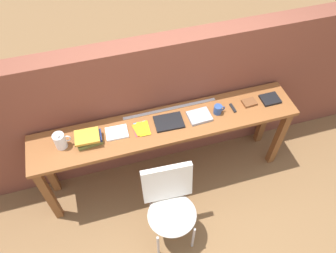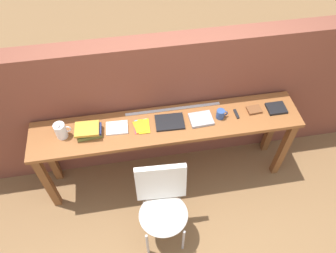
# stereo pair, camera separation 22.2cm
# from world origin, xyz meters

# --- Properties ---
(ground_plane) EXTENTS (40.00, 40.00, 0.00)m
(ground_plane) POSITION_xyz_m (0.00, 0.00, 0.00)
(ground_plane) COLOR brown
(brick_wall_back) EXTENTS (6.00, 0.20, 1.56)m
(brick_wall_back) POSITION_xyz_m (0.00, 0.64, 0.78)
(brick_wall_back) COLOR brown
(brick_wall_back) RESTS_ON ground
(sideboard) EXTENTS (2.50, 0.44, 0.88)m
(sideboard) POSITION_xyz_m (0.00, 0.30, 0.74)
(sideboard) COLOR brown
(sideboard) RESTS_ON ground
(chair_white_moulded) EXTENTS (0.46, 0.48, 0.89)m
(chair_white_moulded) POSITION_xyz_m (-0.14, -0.31, 0.53)
(chair_white_moulded) COLOR silver
(chair_white_moulded) RESTS_ON ground
(pitcher_white) EXTENTS (0.14, 0.10, 0.18)m
(pitcher_white) POSITION_xyz_m (-0.94, 0.31, 0.96)
(pitcher_white) COLOR white
(pitcher_white) RESTS_ON sideboard
(book_stack_leftmost) EXTENTS (0.23, 0.18, 0.09)m
(book_stack_leftmost) POSITION_xyz_m (-0.71, 0.30, 0.93)
(book_stack_leftmost) COLOR olive
(book_stack_leftmost) RESTS_ON sideboard
(magazine_cycling) EXTENTS (0.20, 0.16, 0.02)m
(magazine_cycling) POSITION_xyz_m (-0.46, 0.32, 0.89)
(magazine_cycling) COLOR white
(magazine_cycling) RESTS_ON sideboard
(pamphlet_pile_colourful) EXTENTS (0.15, 0.17, 0.01)m
(pamphlet_pile_colourful) POSITION_xyz_m (-0.24, 0.30, 0.89)
(pamphlet_pile_colourful) COLOR #E5334C
(pamphlet_pile_colourful) RESTS_ON sideboard
(book_open_centre) EXTENTS (0.27, 0.20, 0.02)m
(book_open_centre) POSITION_xyz_m (0.03, 0.31, 0.89)
(book_open_centre) COLOR black
(book_open_centre) RESTS_ON sideboard
(book_grey_hardcover) EXTENTS (0.22, 0.18, 0.03)m
(book_grey_hardcover) POSITION_xyz_m (0.32, 0.29, 0.89)
(book_grey_hardcover) COLOR #9E9EA3
(book_grey_hardcover) RESTS_ON sideboard
(mug) EXTENTS (0.11, 0.08, 0.09)m
(mug) POSITION_xyz_m (0.50, 0.30, 0.92)
(mug) COLOR #2D4C8C
(mug) RESTS_ON sideboard
(multitool_folded) EXTENTS (0.03, 0.11, 0.02)m
(multitool_folded) POSITION_xyz_m (0.66, 0.30, 0.89)
(multitool_folded) COLOR black
(multitool_folded) RESTS_ON sideboard
(leather_journal_brown) EXTENTS (0.14, 0.11, 0.02)m
(leather_journal_brown) POSITION_xyz_m (0.84, 0.32, 0.89)
(leather_journal_brown) COLOR brown
(leather_journal_brown) RESTS_ON sideboard
(book_repair_rightmost) EXTENTS (0.18, 0.15, 0.02)m
(book_repair_rightmost) POSITION_xyz_m (1.05, 0.31, 0.89)
(book_repair_rightmost) COLOR black
(book_repair_rightmost) RESTS_ON sideboard
(ruler_metal_back_edge) EXTENTS (0.91, 0.03, 0.00)m
(ruler_metal_back_edge) POSITION_xyz_m (0.09, 0.47, 0.88)
(ruler_metal_back_edge) COLOR silver
(ruler_metal_back_edge) RESTS_ON sideboard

